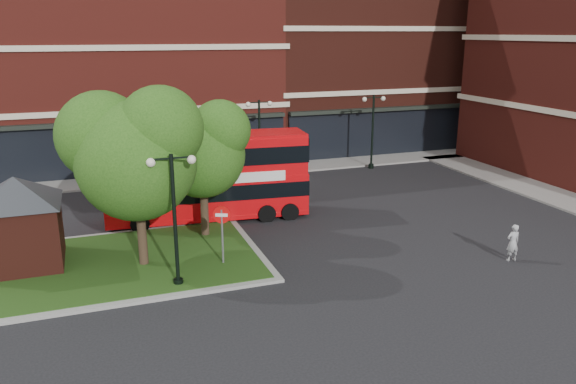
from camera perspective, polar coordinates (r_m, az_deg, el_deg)
name	(u,v)px	position (r m, az deg, el deg)	size (l,w,h in m)	color
ground	(318,268)	(22.57, 3.07, -7.73)	(120.00, 120.00, 0.00)	black
pavement_far	(222,173)	(37.53, -6.67, 1.98)	(44.00, 3.00, 0.12)	slate
terrace_far_left	(84,62)	(43.07, -20.03, 12.29)	(26.00, 12.00, 14.00)	maroon
terrace_far_right	(364,45)	(48.37, 7.73, 14.57)	(18.00, 12.00, 16.00)	#471911
traffic_island	(105,265)	(23.79, -18.13, -7.09)	(12.60, 7.60, 0.15)	gray
kiosk	(18,212)	(24.17, -25.78, -1.88)	(6.51, 6.51, 3.60)	#471911
tree_island_west	(133,149)	(22.07, -15.50, 4.23)	(5.40, 4.71, 7.21)	#2D2116
tree_island_east	(200,146)	(24.97, -8.96, 4.64)	(4.46, 3.90, 6.29)	#2D2116
lamp_island	(174,214)	(20.37, -11.47, -2.18)	(1.72, 0.36, 5.00)	black
lamp_far_left	(259,135)	(35.56, -2.92, 5.85)	(1.72, 0.36, 5.00)	black
lamp_far_right	(373,128)	(38.59, 8.60, 6.49)	(1.72, 0.36, 5.00)	black
bus	(207,171)	(27.84, -8.24, 2.08)	(9.99, 3.14, 3.75)	red
woman	(513,243)	(24.73, 21.88, -4.79)	(0.57, 0.38, 1.57)	#9C9C9F
car_silver	(211,171)	(35.22, -7.84, 2.14)	(1.74, 4.33, 1.47)	#A2A3A9
car_white	(274,167)	(36.46, -1.44, 2.59)	(1.34, 3.85, 1.27)	silver
no_entry_sign	(222,224)	(22.25, -6.73, -3.23)	(0.66, 0.32, 2.51)	slate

